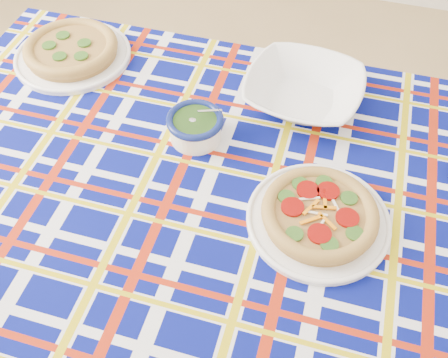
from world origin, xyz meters
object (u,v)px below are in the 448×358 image
(main_focaccia_plate, at_px, (320,214))
(dining_table, at_px, (237,209))
(pesto_bowl, at_px, (195,125))
(serving_bowl, at_px, (303,91))

(main_focaccia_plate, bearing_deg, dining_table, 168.43)
(main_focaccia_plate, height_order, pesto_bowl, pesto_bowl)
(serving_bowl, bearing_deg, main_focaccia_plate, -73.86)
(main_focaccia_plate, distance_m, pesto_bowl, 0.35)
(dining_table, relative_size, main_focaccia_plate, 5.23)
(serving_bowl, bearing_deg, dining_table, -104.22)
(dining_table, height_order, serving_bowl, serving_bowl)
(main_focaccia_plate, bearing_deg, serving_bowl, 106.14)
(dining_table, bearing_deg, serving_bowl, 75.05)
(main_focaccia_plate, height_order, serving_bowl, serving_bowl)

